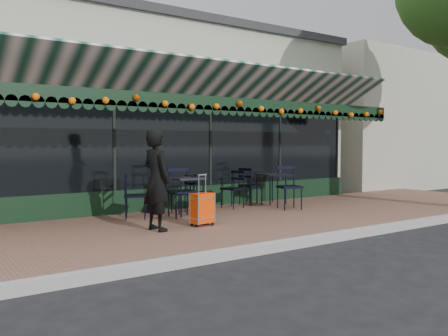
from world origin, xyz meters
TOP-DOWN VIEW (x-y plane):
  - ground at (0.00, 0.00)m, footprint 80.00×80.00m
  - sidewalk at (0.00, 2.00)m, footprint 18.00×4.00m
  - curb at (0.00, -0.08)m, footprint 18.00×0.16m
  - restaurant_building at (0.00, 7.84)m, footprint 12.00×9.60m
  - neighbor_building_right at (13.00, 8.00)m, footprint 12.00×8.00m
  - woman at (-1.11, 1.78)m, footprint 0.50×0.69m
  - suitcase at (-0.22, 1.74)m, footprint 0.44×0.30m
  - cafe_table_a at (2.86, 3.43)m, footprint 0.60×0.60m
  - cafe_table_b at (0.21, 3.07)m, footprint 0.64×0.64m
  - chair_a_left at (1.62, 3.35)m, footprint 0.53×0.53m
  - chair_a_right at (2.33, 3.59)m, footprint 0.53×0.53m
  - chair_a_front at (2.56, 2.45)m, footprint 0.63×0.63m
  - chair_b_left at (0.28, 3.35)m, footprint 0.41×0.41m
  - chair_b_right at (0.71, 3.15)m, footprint 0.55×0.55m
  - chair_b_front at (-0.02, 2.84)m, footprint 0.57×0.57m
  - chair_solo at (-0.89, 3.16)m, footprint 0.60×0.60m

SIDE VIEW (x-z plane):
  - ground at x=0.00m, z-range 0.00..0.00m
  - sidewalk at x=0.00m, z-range 0.00..0.15m
  - curb at x=0.00m, z-range 0.00..0.15m
  - suitcase at x=-0.22m, z-range 0.00..0.93m
  - chair_b_left at x=0.28m, z-range 0.15..0.97m
  - chair_b_right at x=0.71m, z-range 0.15..0.99m
  - chair_a_left at x=1.62m, z-range 0.15..1.03m
  - chair_solo at x=-0.89m, z-range 0.15..1.05m
  - chair_a_right at x=2.33m, z-range 0.15..1.07m
  - chair_a_front at x=2.56m, z-range 0.15..1.15m
  - chair_b_front at x=-0.02m, z-range 0.15..1.16m
  - cafe_table_a at x=2.86m, z-range 0.45..1.19m
  - cafe_table_b at x=0.21m, z-range 0.46..1.25m
  - woman at x=-1.11m, z-range 0.15..1.89m
  - restaurant_building at x=0.00m, z-range 0.02..4.52m
  - neighbor_building_right at x=13.00m, z-range 0.00..4.80m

